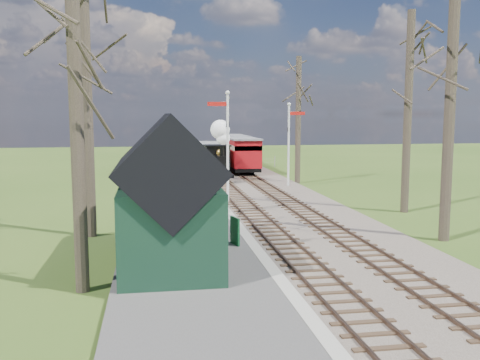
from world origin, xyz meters
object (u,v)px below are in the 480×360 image
object	(u,v)px
bench	(203,232)
red_carriage_b	(233,150)
person	(208,222)
red_carriage_a	(243,154)
semaphore_near	(226,139)
semaphore_far	(290,138)
station_shed	(169,198)
coach	(210,156)
sign_board	(235,231)
locomotive	(219,155)

from	to	relation	value
bench	red_carriage_b	bearing A→B (deg)	79.31
red_carriage_b	person	distance (m)	30.00
red_carriage_a	semaphore_near	bearing A→B (deg)	-103.01
red_carriage_a	bench	bearing A→B (deg)	-103.05
semaphore_near	semaphore_far	size ratio (longest dim) A/B	1.09
station_shed	red_carriage_b	xyz separation A→B (m)	(6.90, 32.09, -0.61)
coach	red_carriage_b	size ratio (longest dim) A/B	1.22
semaphore_near	semaphore_far	world-z (taller)	semaphore_near
semaphore_near	red_carriage_b	bearing A→B (deg)	80.48
coach	sign_board	distance (m)	25.69
semaphore_near	person	xyz separation A→B (m)	(-2.02, -9.42, -2.69)
semaphore_near	bench	xyz separation A→B (m)	(-2.23, -9.55, -3.04)
station_shed	red_carriage_a	distance (m)	27.48
semaphore_far	red_carriage_a	bearing A→B (deg)	101.67
coach	red_carriage_a	world-z (taller)	red_carriage_a
sign_board	bench	xyz separation A→B (m)	(-1.14, 0.56, -0.13)
semaphore_near	locomotive	world-z (taller)	semaphore_near
coach	person	distance (m)	25.08
coach	red_carriage_b	distance (m)	5.28
coach	red_carriage_a	xyz separation A→B (m)	(2.60, -0.91, 0.18)
coach	red_carriage_a	distance (m)	2.76
station_shed	person	distance (m)	3.28
red_carriage_a	red_carriage_b	world-z (taller)	same
bench	sign_board	bearing A→B (deg)	-26.30
locomotive	sign_board	xyz separation A→B (m)	(-1.85, -19.55, -1.31)
semaphore_far	person	distance (m)	17.17
semaphore_near	person	size ratio (longest dim) A/B	4.26
locomotive	red_carriage_b	xyz separation A→B (m)	(2.61, 10.65, -0.36)
semaphore_far	locomotive	bearing A→B (deg)	141.95
red_carriage_a	bench	size ratio (longest dim) A/B	3.93
station_shed	sign_board	size ratio (longest dim) A/B	6.22
station_shed	red_carriage_a	world-z (taller)	station_shed
locomotive	red_carriage_a	distance (m)	5.79
sign_board	semaphore_near	bearing A→B (deg)	83.85
coach	red_carriage_b	world-z (taller)	red_carriage_b
sign_board	semaphore_far	bearing A→B (deg)	68.86
station_shed	red_carriage_b	distance (m)	32.83
coach	station_shed	bearing A→B (deg)	-98.88
semaphore_far	locomotive	size ratio (longest dim) A/B	1.31
red_carriage_a	bench	distance (m)	24.80
coach	bench	xyz separation A→B (m)	(-3.00, -25.05, -0.90)
locomotive	semaphore_far	bearing A→B (deg)	-38.05
semaphore_near	sign_board	distance (m)	10.58
person	coach	bearing A→B (deg)	-17.83
red_carriage_a	red_carriage_b	bearing A→B (deg)	90.00
sign_board	red_carriage_a	bearing A→B (deg)	79.77
semaphore_far	person	world-z (taller)	semaphore_far
semaphore_near	bench	distance (m)	10.27
locomotive	person	size ratio (longest dim) A/B	2.98
red_carriage_a	person	size ratio (longest dim) A/B	3.92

